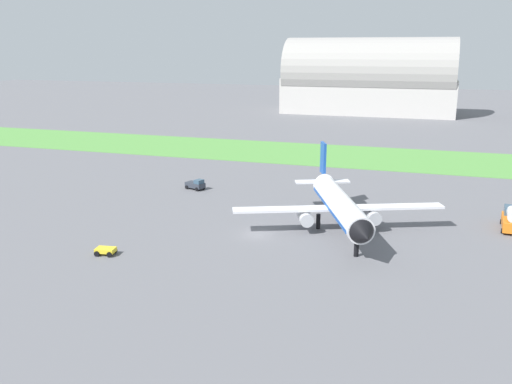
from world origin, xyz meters
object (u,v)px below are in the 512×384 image
fuel_truck_midfield (512,219)px  pushback_tug_by_runway (196,184)px  baggage_cart_near_gate (106,250)px  airplane_midfield_jet (339,205)px

fuel_truck_midfield → pushback_tug_by_runway: (-52.23, 7.14, -0.67)m
pushback_tug_by_runway → fuel_truck_midfield: bearing=12.5°
baggage_cart_near_gate → pushback_tug_by_runway: pushback_tug_by_runway is taller
baggage_cart_near_gate → fuel_truck_midfield: fuel_truck_midfield is taller
airplane_midfield_jet → baggage_cart_near_gate: bearing=-77.5°
airplane_midfield_jet → fuel_truck_midfield: size_ratio=4.29×
airplane_midfield_jet → fuel_truck_midfield: airplane_midfield_jet is taller
fuel_truck_midfield → pushback_tug_by_runway: bearing=86.6°
baggage_cart_near_gate → airplane_midfield_jet: bearing=26.9°
airplane_midfield_jet → pushback_tug_by_runway: bearing=-140.1°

